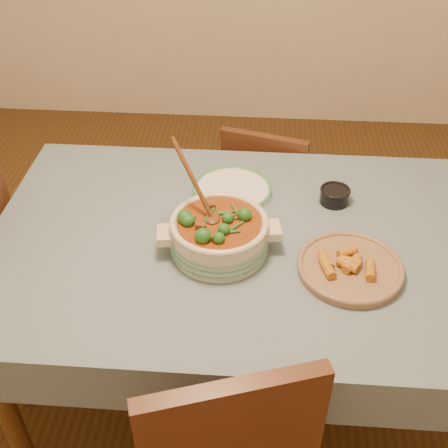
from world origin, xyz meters
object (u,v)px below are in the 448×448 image
Objects in this scene: condiment_bowl at (335,195)px; fried_plate at (350,266)px; stew_casserole at (219,232)px; dining_table at (243,259)px; white_plate at (232,190)px; chair_far at (267,191)px.

fried_plate is at bearing -86.83° from condiment_bowl.
condiment_bowl is at bearing 37.09° from stew_casserole.
dining_table is 4.31× the size of stew_casserole.
fried_plate is (0.40, -0.07, -0.06)m from stew_casserole.
dining_table is 12.45× the size of condiment_bowl.
dining_table is 4.56× the size of white_plate.
chair_far reaches higher than dining_table.
stew_casserole is at bearing 93.89° from chair_far.
chair_far is (0.16, 0.77, -0.38)m from stew_casserole.
condiment_bowl is at bearing 130.98° from chair_far.
stew_casserole is 0.48m from condiment_bowl.
chair_far is at bearing 115.55° from condiment_bowl.
stew_casserole reaches higher than condiment_bowl.
stew_casserole is 0.49× the size of chair_far.
condiment_bowl reaches higher than chair_far.
stew_casserole is at bearing -137.60° from dining_table.
stew_casserole is at bearing -142.91° from condiment_bowl.
white_plate is at bearing 88.58° from chair_far.
fried_plate is at bearing -9.19° from stew_casserole.
chair_far is (-0.25, 0.83, -0.33)m from fried_plate.
white_plate is at bearing 101.72° from dining_table.
white_plate is 0.54m from fried_plate.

